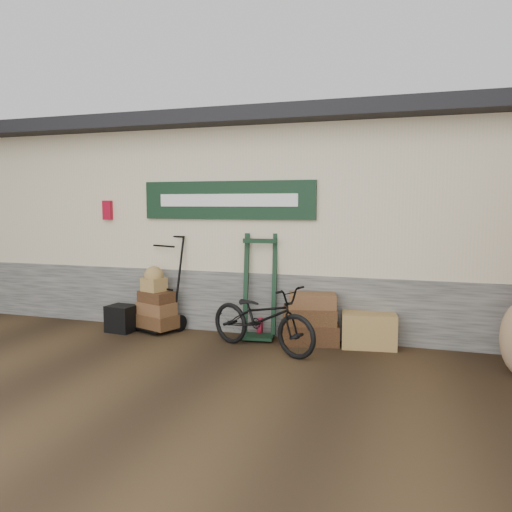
{
  "coord_description": "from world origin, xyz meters",
  "views": [
    {
      "loc": [
        2.28,
        -5.8,
        1.89
      ],
      "look_at": [
        0.16,
        0.9,
        1.16
      ],
      "focal_mm": 35.0,
      "sensor_mm": 36.0,
      "label": 1
    }
  ],
  "objects": [
    {
      "name": "black_trunk",
      "position": [
        -1.83,
        0.55,
        0.2
      ],
      "size": [
        0.43,
        0.38,
        0.39
      ],
      "primitive_type": "cube",
      "rotation": [
        0.0,
        0.0,
        -0.11
      ],
      "color": "black",
      "rests_on": "ground"
    },
    {
      "name": "porter_trolley",
      "position": [
        -1.27,
        0.85,
        0.73
      ],
      "size": [
        0.87,
        0.77,
        1.45
      ],
      "primitive_type": null,
      "rotation": [
        0.0,
        0.0,
        -0.36
      ],
      "color": "black",
      "rests_on": "ground"
    },
    {
      "name": "bicycle",
      "position": [
        0.45,
        0.25,
        0.48
      ],
      "size": [
        1.15,
        1.75,
        0.96
      ],
      "primitive_type": "imported",
      "rotation": [
        0.0,
        0.0,
        1.19
      ],
      "color": "black",
      "rests_on": "ground"
    },
    {
      "name": "wicker_hamper",
      "position": [
        1.75,
        0.85,
        0.23
      ],
      "size": [
        0.76,
        0.55,
        0.46
      ],
      "primitive_type": "cube",
      "rotation": [
        0.0,
        0.0,
        0.14
      ],
      "color": "olive",
      "rests_on": "ground"
    },
    {
      "name": "green_barrow",
      "position": [
        0.22,
        0.85,
        0.74
      ],
      "size": [
        0.58,
        0.51,
        1.47
      ],
      "primitive_type": null,
      "rotation": [
        0.0,
        0.0,
        0.12
      ],
      "color": "black",
      "rests_on": "ground"
    },
    {
      "name": "ground",
      "position": [
        0.0,
        0.0,
        0.0
      ],
      "size": [
        80.0,
        80.0,
        0.0
      ],
      "primitive_type": "plane",
      "color": "black",
      "rests_on": "ground"
    },
    {
      "name": "station_building",
      "position": [
        -0.01,
        2.74,
        1.61
      ],
      "size": [
        14.4,
        4.1,
        3.2
      ],
      "color": "#4C4C47",
      "rests_on": "ground"
    },
    {
      "name": "suitcase_stack",
      "position": [
        0.96,
        0.79,
        0.35
      ],
      "size": [
        0.88,
        0.66,
        0.7
      ],
      "primitive_type": null,
      "rotation": [
        0.0,
        0.0,
        0.22
      ],
      "color": "#392112",
      "rests_on": "ground"
    }
  ]
}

